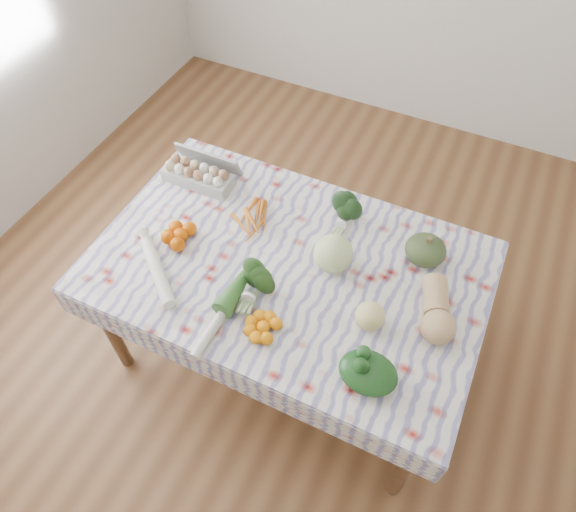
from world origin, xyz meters
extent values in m
plane|color=brown|center=(0.00, 0.00, 0.00)|extent=(4.50, 4.50, 0.00)
cube|color=brown|center=(0.00, 0.00, 0.73)|extent=(1.60, 1.00, 0.04)
cylinder|color=brown|center=(-0.74, -0.44, 0.35)|extent=(0.06, 0.06, 0.71)
cylinder|color=brown|center=(0.74, -0.44, 0.35)|extent=(0.06, 0.06, 0.71)
cylinder|color=brown|center=(-0.74, 0.44, 0.35)|extent=(0.06, 0.06, 0.71)
cylinder|color=brown|center=(0.74, 0.44, 0.35)|extent=(0.06, 0.06, 0.71)
cube|color=silver|center=(0.00, 0.00, 0.76)|extent=(1.66, 1.06, 0.01)
cube|color=#A8A8A3|center=(-0.61, 0.26, 0.81)|extent=(0.34, 0.14, 0.09)
cube|color=orange|center=(-0.24, 0.16, 0.78)|extent=(0.25, 0.24, 0.03)
ellipsoid|color=#183315|center=(0.13, 0.32, 0.82)|extent=(0.14, 0.12, 0.12)
ellipsoid|color=#384A25|center=(0.51, 0.28, 0.82)|extent=(0.23, 0.23, 0.11)
sphere|color=#C6D98E|center=(0.17, 0.07, 0.84)|extent=(0.18, 0.18, 0.17)
ellipsoid|color=tan|center=(0.63, 0.01, 0.83)|extent=(0.21, 0.31, 0.13)
cube|color=#D45401|center=(-0.48, -0.08, 0.80)|extent=(0.21, 0.21, 0.07)
ellipsoid|color=#234919|center=(-0.07, -0.20, 0.82)|extent=(0.18, 0.18, 0.11)
cube|color=orange|center=(0.05, -0.33, 0.79)|extent=(0.19, 0.19, 0.05)
sphere|color=#E1D37E|center=(0.41, -0.13, 0.82)|extent=(0.14, 0.14, 0.12)
ellipsoid|color=#113311|center=(0.48, -0.35, 0.81)|extent=(0.25, 0.22, 0.10)
cylinder|color=white|center=(-0.47, -0.28, 0.79)|extent=(0.33, 0.29, 0.05)
cylinder|color=beige|center=(-0.12, -0.36, 0.78)|extent=(0.05, 0.39, 0.04)
camera|label=1|loc=(0.56, -1.19, 2.51)|focal=32.00mm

